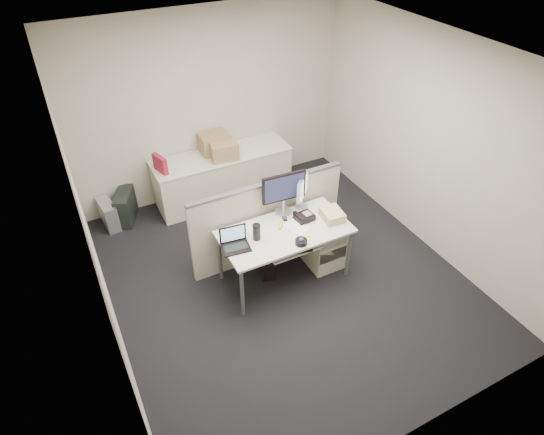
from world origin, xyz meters
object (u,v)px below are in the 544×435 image
monitor_main (284,194)px  laptop (236,240)px  desk_phone (304,217)px  desk (285,235)px

monitor_main → laptop: monitor_main is taller
monitor_main → desk_phone: 0.37m
monitor_main → desk_phone: monitor_main is taller
desk → laptop: 0.65m
desk → monitor_main: (0.15, 0.32, 0.33)m
monitor_main → desk: bearing=-111.2°
desk → monitor_main: monitor_main is taller
desk → desk_phone: bearing=14.9°
laptop → desk_phone: bearing=13.4°
desk → desk_phone: desk_phone is taller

